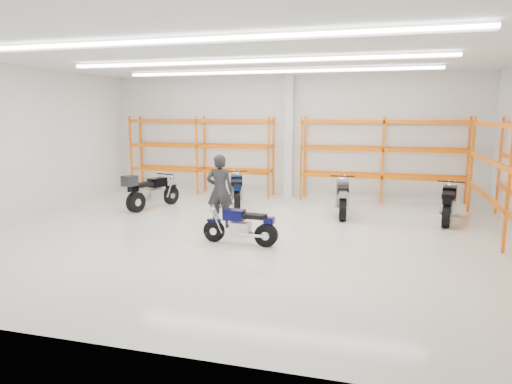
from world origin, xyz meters
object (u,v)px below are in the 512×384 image
(motorcycle_main, at_px, (243,227))
(motorcycle_back_b, at_px, (237,191))
(motorcycle_back_a, at_px, (149,192))
(standing_man, at_px, (220,191))
(motorcycle_back_d, at_px, (448,204))
(structural_column, at_px, (289,136))
(motorcycle_back_c, at_px, (342,198))

(motorcycle_main, bearing_deg, motorcycle_back_b, 109.89)
(motorcycle_back_a, distance_m, motorcycle_back_b, 2.85)
(motorcycle_back_b, relative_size, standing_man, 1.13)
(motorcycle_back_d, distance_m, standing_man, 6.54)
(motorcycle_main, distance_m, structural_column, 6.95)
(motorcycle_back_d, distance_m, structural_column, 6.29)
(motorcycle_back_b, bearing_deg, motorcycle_back_c, -4.96)
(motorcycle_main, bearing_deg, motorcycle_back_c, 62.53)
(motorcycle_main, bearing_deg, motorcycle_back_d, 36.75)
(motorcycle_back_a, height_order, motorcycle_back_c, motorcycle_back_a)
(motorcycle_back_b, distance_m, motorcycle_back_d, 6.52)
(structural_column, bearing_deg, motorcycle_back_c, -51.74)
(motorcycle_back_c, bearing_deg, standing_man, -142.86)
(motorcycle_back_c, relative_size, standing_man, 1.16)
(motorcycle_back_a, xyz_separation_m, standing_man, (3.03, -1.61, 0.44))
(motorcycle_back_c, height_order, structural_column, structural_column)
(motorcycle_back_a, distance_m, motorcycle_back_d, 9.17)
(motorcycle_back_b, xyz_separation_m, structural_column, (1.23, 2.57, 1.71))
(standing_man, xyz_separation_m, structural_column, (0.85, 5.23, 1.24))
(motorcycle_back_b, bearing_deg, motorcycle_back_a, -158.33)
(motorcycle_back_b, height_order, motorcycle_back_d, motorcycle_back_b)
(motorcycle_main, relative_size, standing_man, 0.93)
(motorcycle_main, xyz_separation_m, structural_column, (-0.27, 6.71, 1.82))
(structural_column, bearing_deg, motorcycle_back_d, -29.38)
(motorcycle_main, height_order, structural_column, structural_column)
(motorcycle_main, relative_size, motorcycle_back_a, 0.83)
(motorcycle_main, bearing_deg, structural_column, 92.28)
(motorcycle_main, distance_m, motorcycle_back_a, 5.17)
(motorcycle_back_d, relative_size, structural_column, 0.50)
(motorcycle_main, xyz_separation_m, motorcycle_back_c, (2.00, 3.84, 0.11))
(motorcycle_back_d, xyz_separation_m, standing_man, (-6.12, -2.26, 0.49))
(standing_man, bearing_deg, motorcycle_back_b, -89.24)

